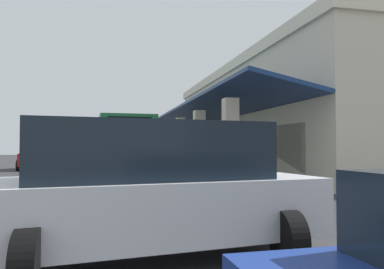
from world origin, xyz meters
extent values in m
plane|color=#2D2D30|center=(0.00, 8.00, 0.00)|extent=(120.00, 120.00, 0.00)
cube|color=#9E998E|center=(-1.83, 2.52, 0.06)|extent=(31.12, 0.50, 0.12)
cube|color=beige|center=(-1.83, 12.22, 3.20)|extent=(25.94, 13.54, 6.39)
cube|color=beige|center=(-1.83, 12.22, 6.69)|extent=(26.24, 13.84, 0.60)
cube|color=beige|center=(-12.21, 2.53, 1.76)|extent=(0.55, 0.55, 3.51)
cube|color=beige|center=(-7.02, 2.53, 1.76)|extent=(0.55, 0.55, 3.51)
cube|color=beige|center=(-1.83, 2.53, 1.76)|extent=(0.55, 0.55, 3.51)
cube|color=beige|center=(3.36, 2.53, 1.76)|extent=(0.55, 0.55, 3.51)
cube|color=beige|center=(8.54, 2.53, 1.76)|extent=(0.55, 0.55, 3.51)
cube|color=navy|center=(-1.83, 3.85, 3.86)|extent=(25.94, 3.16, 0.82)
cube|color=#19232D|center=(-1.83, 5.49, 1.40)|extent=(21.79, 0.08, 2.40)
cube|color=#196638|center=(0.21, -1.46, 1.73)|extent=(11.11, 3.08, 2.75)
cube|color=silver|center=(0.21, -1.46, 2.65)|extent=(11.13, 3.11, 0.36)
cube|color=#19232D|center=(-0.09, -1.48, 1.95)|extent=(9.36, 3.03, 0.90)
cube|color=#19232D|center=(5.67, -1.19, 1.85)|extent=(0.17, 2.24, 1.20)
cube|color=black|center=(5.68, -1.19, 2.82)|extent=(0.15, 1.94, 0.28)
cube|color=black|center=(5.80, -1.19, 0.45)|extent=(0.32, 2.45, 0.24)
cube|color=silver|center=(5.68, -0.30, 0.75)|extent=(0.07, 0.24, 0.16)
cube|color=silver|center=(5.77, -2.08, 0.75)|extent=(0.07, 0.24, 0.16)
cube|color=silver|center=(-1.29, -1.53, 3.22)|extent=(2.48, 1.90, 0.24)
cylinder|color=black|center=(3.77, -0.01, 0.50)|extent=(1.00, 0.30, 1.00)
cylinder|color=black|center=(3.90, -2.56, 0.50)|extent=(1.00, 0.30, 1.00)
cylinder|color=black|center=(-2.93, -0.34, 0.50)|extent=(1.00, 0.30, 1.00)
cylinder|color=black|center=(-2.81, -2.88, 0.50)|extent=(1.00, 0.30, 1.00)
cube|color=maroon|center=(-6.38, -7.01, 0.75)|extent=(4.91, 2.24, 0.84)
cube|color=#19232D|center=(-6.48, -7.02, 1.57)|extent=(3.36, 1.91, 0.80)
cylinder|color=black|center=(-4.81, -5.94, 0.38)|extent=(0.76, 0.26, 0.76)
cylinder|color=black|center=(-4.69, -7.89, 0.38)|extent=(0.76, 0.26, 0.76)
cylinder|color=black|center=(-8.07, -6.14, 0.38)|extent=(0.76, 0.26, 0.76)
cylinder|color=black|center=(-7.95, -8.09, 0.38)|extent=(0.76, 0.26, 0.76)
cube|color=silver|center=(17.30, -1.53, 0.75)|extent=(2.60, 5.02, 0.84)
cube|color=#19232D|center=(17.32, -1.63, 1.57)|extent=(2.15, 3.47, 0.80)
cylinder|color=black|center=(16.11, -0.05, 0.38)|extent=(0.76, 0.26, 0.76)
cylinder|color=black|center=(18.04, 0.22, 0.38)|extent=(0.76, 0.26, 0.76)
cylinder|color=black|center=(16.56, -3.28, 0.38)|extent=(0.76, 0.26, 0.76)
cylinder|color=black|center=(18.50, -3.01, 0.38)|extent=(0.76, 0.26, 0.76)
cylinder|color=#726651|center=(9.04, -3.21, 0.44)|extent=(0.16, 0.16, 0.88)
cylinder|color=#726651|center=(8.77, -3.15, 0.44)|extent=(0.16, 0.16, 0.88)
cube|color=gray|center=(8.90, -3.18, 1.21)|extent=(0.54, 0.49, 0.66)
sphere|color=#8C664C|center=(8.90, -3.18, 1.67)|extent=(0.24, 0.24, 0.24)
cylinder|color=gray|center=(9.18, -3.04, 1.25)|extent=(0.09, 0.09, 0.60)
cylinder|color=gray|center=(8.63, -3.33, 1.25)|extent=(0.09, 0.09, 0.60)
cube|color=gray|center=(5.73, 3.66, 0.31)|extent=(0.76, 0.76, 0.63)
cylinder|color=#332319|center=(5.73, 3.66, 0.64)|extent=(0.64, 0.64, 0.02)
cylinder|color=brown|center=(5.73, 3.66, 1.55)|extent=(0.16, 0.16, 1.85)
ellipsoid|color=#1E6028|center=(6.09, 3.77, 2.57)|extent=(0.80, 0.43, 0.14)
ellipsoid|color=#1E6028|center=(5.60, 4.06, 2.61)|extent=(0.45, 0.87, 0.16)
ellipsoid|color=#1E6028|center=(5.27, 3.63, 2.58)|extent=(0.93, 0.26, 0.19)
ellipsoid|color=#1E6028|center=(5.66, 3.17, 2.54)|extent=(0.34, 1.00, 0.17)
camera|label=1|loc=(22.90, -2.20, 1.62)|focal=36.10mm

